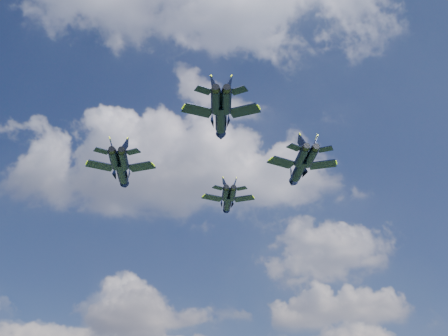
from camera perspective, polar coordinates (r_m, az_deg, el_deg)
jet_lead at (r=119.76m, az=0.36°, el=-3.51°), size 11.18×14.47×3.44m
jet_left at (r=101.53m, az=-10.31°, el=-0.45°), size 12.19×15.75×3.75m
jet_right at (r=105.94m, az=7.62°, el=-0.19°), size 12.96×17.02×4.02m
jet_slot at (r=91.20m, az=-0.31°, el=5.00°), size 12.64×16.14×3.87m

